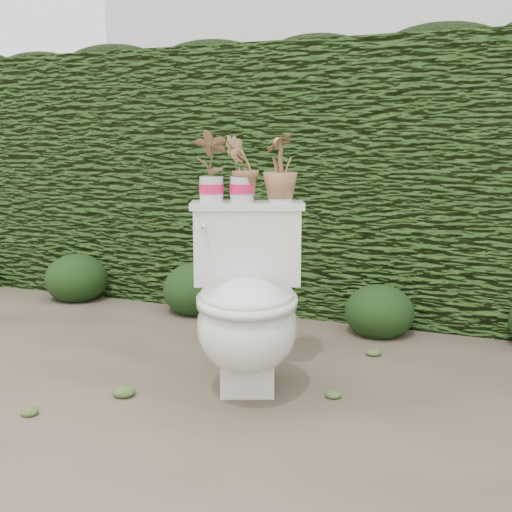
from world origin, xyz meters
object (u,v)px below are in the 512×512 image
at_px(potted_plant_left, 211,168).
at_px(potted_plant_right, 281,169).
at_px(toilet, 247,307).
at_px(potted_plant_center, 242,170).

xyz_separation_m(potted_plant_left, potted_plant_right, (0.28, 0.12, -0.01)).
height_order(toilet, potted_plant_right, potted_plant_right).
bearing_deg(potted_plant_center, potted_plant_left, -20.18).
distance_m(potted_plant_left, potted_plant_right, 0.31).
relative_size(toilet, potted_plant_right, 2.79).
relative_size(potted_plant_center, potted_plant_right, 0.96).
height_order(toilet, potted_plant_left, potted_plant_left).
distance_m(toilet, potted_plant_right, 0.63).
bearing_deg(toilet, potted_plant_center, 95.57).
bearing_deg(potted_plant_center, potted_plant_right, 159.82).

